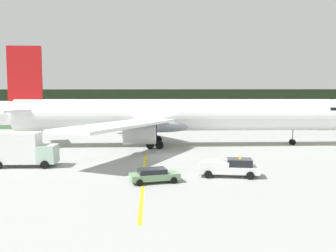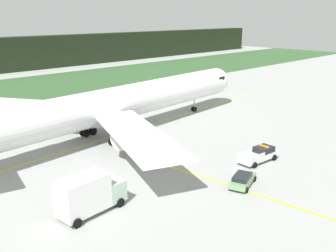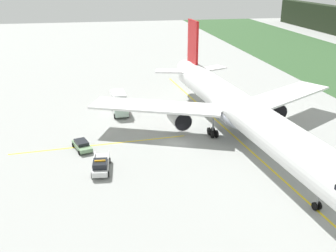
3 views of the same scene
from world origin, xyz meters
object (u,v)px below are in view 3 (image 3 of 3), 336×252
object	(u,v)px
airliner	(241,111)
staff_car	(82,145)
catering_truck	(119,103)
ops_pickup_truck	(101,165)

from	to	relation	value
airliner	staff_car	xyz separation A→B (m)	(-1.07, -23.73, -4.09)
catering_truck	staff_car	size ratio (longest dim) A/B	1.42
ops_pickup_truck	staff_car	xyz separation A→B (m)	(-7.37, -2.52, -0.20)
airliner	staff_car	distance (m)	24.11
catering_truck	staff_car	bearing A→B (deg)	-23.56
ops_pickup_truck	airliner	bearing A→B (deg)	106.55
catering_truck	staff_car	xyz separation A→B (m)	(15.04, -6.56, -1.28)
airliner	ops_pickup_truck	world-z (taller)	airliner
ops_pickup_truck	catering_truck	bearing A→B (deg)	169.78
airliner	ops_pickup_truck	distance (m)	22.47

